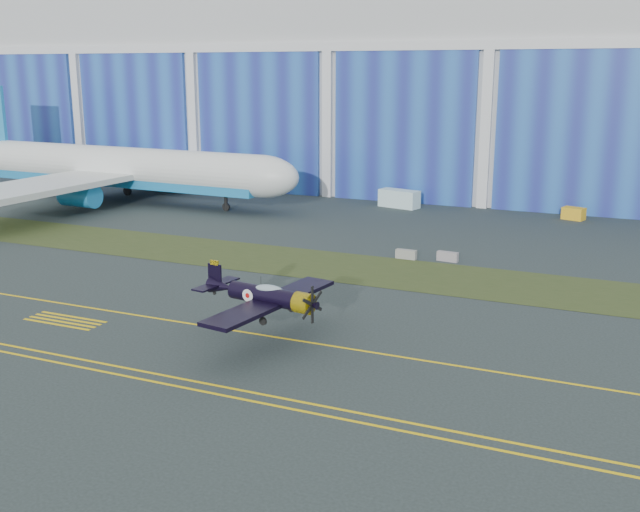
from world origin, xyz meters
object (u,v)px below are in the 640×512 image
at_px(shipping_container, 399,199).
at_px(tug, 574,213).
at_px(warbird, 265,295).
at_px(jetliner, 119,123).

relative_size(shipping_container, tug, 2.10).
relative_size(warbird, shipping_container, 2.52).
distance_m(warbird, jetliner, 60.06).
bearing_deg(tug, warbird, -88.20).
bearing_deg(shipping_container, tug, 14.96).
bearing_deg(warbird, shipping_container, 106.84).
distance_m(shipping_container, tug, 21.84).
height_order(warbird, jetliner, jetliner).
xyz_separation_m(jetliner, tug, (58.03, 11.38, -9.80)).
relative_size(warbird, tug, 5.28).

